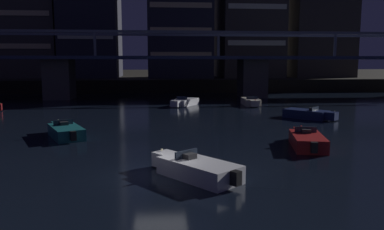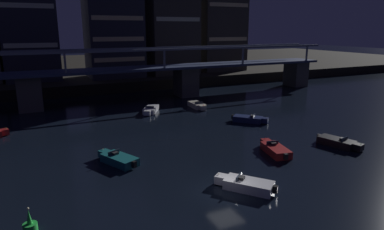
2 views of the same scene
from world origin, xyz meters
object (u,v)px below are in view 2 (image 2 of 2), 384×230
object	(u,v)px
speedboat_near_left	(249,119)
speedboat_near_center	(246,184)
speedboat_near_right	(275,149)
tower_central	(113,28)
tower_east_tall	(167,5)
speedboat_far_center	(197,105)
speedboat_mid_center	(118,159)
speedboat_mid_left	(338,142)
river_bridge	(115,79)
speedboat_mid_right	(151,110)
channel_buoy	(30,225)

from	to	relation	value
speedboat_near_left	speedboat_near_center	xyz separation A→B (m)	(-12.18, -17.01, 0.00)
speedboat_near_left	speedboat_near_right	distance (m)	12.32
tower_central	tower_east_tall	bearing A→B (deg)	7.69
speedboat_far_center	speedboat_mid_center	bearing A→B (deg)	-134.27
tower_central	speedboat_mid_left	distance (m)	54.33
speedboat_near_right	speedboat_mid_center	world-z (taller)	same
tower_central	speedboat_near_center	xyz separation A→B (m)	(-2.52, -55.62, -12.53)
river_bridge	speedboat_mid_left	bearing A→B (deg)	-63.42
tower_east_tall	speedboat_mid_right	world-z (taller)	tower_east_tall
speedboat_mid_center	speedboat_far_center	bearing A→B (deg)	45.73
tower_east_tall	speedboat_mid_center	xyz separation A→B (m)	(-24.08, -47.38, -17.69)
speedboat_far_center	tower_east_tall	bearing A→B (deg)	77.66
tower_central	speedboat_mid_left	xyz separation A→B (m)	(12.89, -51.27, -12.53)
speedboat_mid_right	speedboat_far_center	distance (m)	8.06
river_bridge	tower_east_tall	world-z (taller)	tower_east_tall
tower_central	speedboat_mid_center	bearing A→B (deg)	-103.16
river_bridge	speedboat_far_center	size ratio (longest dim) A/B	17.06
speedboat_near_right	speedboat_near_center	bearing A→B (deg)	-143.15
tower_central	speedboat_near_center	bearing A→B (deg)	-92.59
channel_buoy	river_bridge	bearing A→B (deg)	68.88
speedboat_near_center	speedboat_near_right	size ratio (longest dim) A/B	0.89
speedboat_near_right	speedboat_mid_left	bearing A→B (deg)	-9.13
speedboat_near_right	speedboat_mid_center	size ratio (longest dim) A/B	1.04
speedboat_near_right	speedboat_far_center	world-z (taller)	same
speedboat_mid_right	speedboat_mid_center	bearing A→B (deg)	-117.61
speedboat_near_center	speedboat_mid_left	xyz separation A→B (m)	(15.41, 4.35, 0.00)
speedboat_near_right	speedboat_far_center	size ratio (longest dim) A/B	1.00
river_bridge	speedboat_near_center	size ratio (longest dim) A/B	19.21
river_bridge	speedboat_mid_right	xyz separation A→B (m)	(3.12, -9.93, -3.82)
speedboat_mid_center	river_bridge	bearing A→B (deg)	77.06
speedboat_near_left	speedboat_mid_center	size ratio (longest dim) A/B	0.89
tower_east_tall	speedboat_near_right	size ratio (longest dim) A/B	6.16
tower_east_tall	speedboat_near_right	world-z (taller)	tower_east_tall
channel_buoy	speedboat_near_right	bearing A→B (deg)	11.06
speedboat_mid_right	tower_east_tall	bearing A→B (deg)	63.49
speedboat_near_left	speedboat_mid_left	bearing A→B (deg)	-75.71
river_bridge	speedboat_mid_left	world-z (taller)	river_bridge
channel_buoy	speedboat_mid_center	bearing A→B (deg)	48.75
speedboat_near_center	channel_buoy	world-z (taller)	channel_buoy
speedboat_mid_left	speedboat_mid_center	size ratio (longest dim) A/B	1.04
tower_central	speedboat_far_center	world-z (taller)	tower_central
tower_east_tall	speedboat_near_center	distance (m)	62.18
tower_central	channel_buoy	size ratio (longest dim) A/B	12.38
channel_buoy	speedboat_mid_right	bearing A→B (deg)	57.40
speedboat_near_center	speedboat_far_center	bearing A→B (deg)	71.29
speedboat_near_left	speedboat_mid_left	world-z (taller)	same
speedboat_near_center	channel_buoy	bearing A→B (deg)	176.39
tower_central	speedboat_mid_left	bearing A→B (deg)	-75.89
speedboat_near_right	speedboat_far_center	xyz separation A→B (m)	(2.06, 22.58, 0.00)
river_bridge	speedboat_mid_right	bearing A→B (deg)	-72.54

